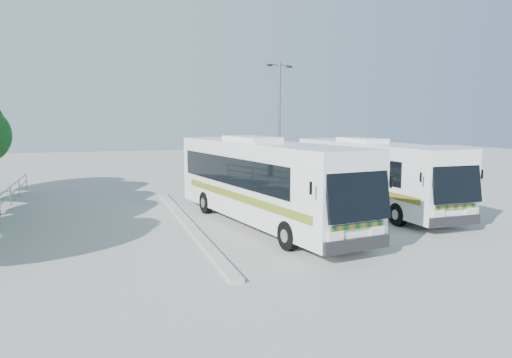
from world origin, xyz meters
name	(u,v)px	position (x,y,z in m)	size (l,w,h in m)	color
ground	(253,231)	(0.00, 0.00, 0.00)	(100.00, 100.00, 0.00)	#969691
kerb_divider	(186,222)	(-2.30, 2.00, 0.07)	(0.40, 16.00, 0.15)	#B2B2AD
coach_main	(263,180)	(0.72, 0.89, 1.88)	(4.57, 12.63, 3.44)	white
coach_adjacent	(372,173)	(6.89, 2.75, 1.77)	(2.87, 11.74, 3.23)	white
lamppost	(279,120)	(4.80, 10.01, 4.26)	(1.83, 0.80, 7.73)	gray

